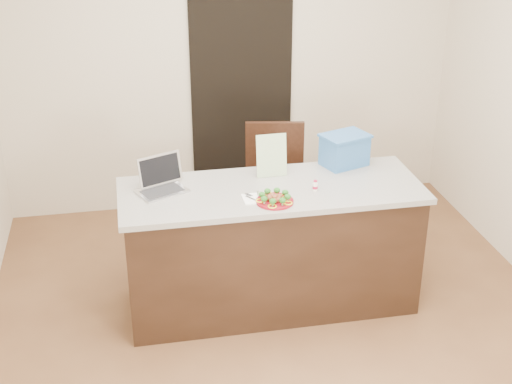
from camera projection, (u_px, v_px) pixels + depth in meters
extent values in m
plane|color=brown|center=(278.00, 322.00, 4.99)|extent=(4.00, 4.00, 0.00)
plane|color=beige|center=(230.00, 60.00, 6.19)|extent=(4.00, 0.00, 4.00)
plane|color=beige|center=(400.00, 334.00, 2.64)|extent=(4.00, 0.00, 4.00)
cube|color=black|center=(242.00, 98.00, 6.34)|extent=(0.90, 0.02, 2.00)
cube|color=black|center=(271.00, 249.00, 5.02)|extent=(2.00, 0.70, 0.88)
cube|color=beige|center=(271.00, 191.00, 4.83)|extent=(2.06, 0.76, 0.04)
cylinder|color=maroon|center=(275.00, 201.00, 4.61)|extent=(0.25, 0.25, 0.01)
torus|color=maroon|center=(275.00, 201.00, 4.61)|extent=(0.24, 0.24, 0.01)
sphere|color=brown|center=(275.00, 198.00, 4.60)|extent=(0.04, 0.04, 0.04)
sphere|color=brown|center=(275.00, 200.00, 4.57)|extent=(0.04, 0.04, 0.04)
sphere|color=brown|center=(278.00, 199.00, 4.58)|extent=(0.04, 0.04, 0.04)
sphere|color=brown|center=(280.00, 198.00, 4.59)|extent=(0.04, 0.04, 0.04)
sphere|color=brown|center=(279.00, 197.00, 4.61)|extent=(0.04, 0.04, 0.04)
sphere|color=brown|center=(277.00, 196.00, 4.63)|extent=(0.04, 0.04, 0.04)
sphere|color=brown|center=(274.00, 196.00, 4.63)|extent=(0.04, 0.04, 0.04)
sphere|color=brown|center=(272.00, 196.00, 4.62)|extent=(0.04, 0.04, 0.04)
sphere|color=brown|center=(270.00, 197.00, 4.61)|extent=(0.04, 0.04, 0.04)
sphere|color=brown|center=(270.00, 199.00, 4.59)|extent=(0.04, 0.04, 0.04)
ellipsoid|color=#1A5316|center=(267.00, 191.00, 4.66)|extent=(0.04, 0.04, 0.04)
ellipsoid|color=#1A5316|center=(262.00, 195.00, 4.61)|extent=(0.04, 0.04, 0.04)
ellipsoid|color=#1A5316|center=(264.00, 199.00, 4.55)|extent=(0.04, 0.04, 0.04)
ellipsoid|color=#1A5316|center=(273.00, 201.00, 4.52)|extent=(0.04, 0.04, 0.04)
ellipsoid|color=#1A5316|center=(282.00, 200.00, 4.53)|extent=(0.04, 0.04, 0.04)
ellipsoid|color=#1A5316|center=(288.00, 197.00, 4.58)|extent=(0.04, 0.04, 0.04)
ellipsoid|color=#1A5316|center=(285.00, 193.00, 4.64)|extent=(0.04, 0.04, 0.04)
ellipsoid|color=#1A5316|center=(277.00, 190.00, 4.67)|extent=(0.04, 0.04, 0.04)
torus|color=yellow|center=(268.00, 194.00, 4.69)|extent=(0.06, 0.06, 0.01)
torus|color=yellow|center=(260.00, 201.00, 4.60)|extent=(0.06, 0.06, 0.01)
torus|color=yellow|center=(272.00, 206.00, 4.52)|extent=(0.06, 0.06, 0.01)
torus|color=yellow|center=(288.00, 203.00, 4.57)|extent=(0.06, 0.06, 0.01)
torus|color=yellow|center=(285.00, 196.00, 4.67)|extent=(0.06, 0.06, 0.01)
cube|color=white|center=(255.00, 199.00, 4.66)|extent=(0.16, 0.16, 0.01)
cube|color=#BBBBC0|center=(253.00, 199.00, 4.64)|extent=(0.09, 0.12, 0.00)
cube|color=#BBBBC0|center=(251.00, 194.00, 4.70)|extent=(0.06, 0.07, 0.00)
cube|color=white|center=(261.00, 200.00, 4.63)|extent=(0.03, 0.09, 0.01)
cube|color=#BBBBC0|center=(259.00, 194.00, 4.70)|extent=(0.03, 0.10, 0.00)
cylinder|color=white|center=(315.00, 187.00, 4.77)|extent=(0.03, 0.03, 0.05)
cylinder|color=white|center=(315.00, 182.00, 4.76)|extent=(0.02, 0.02, 0.01)
cylinder|color=#B41339|center=(315.00, 181.00, 4.75)|extent=(0.03, 0.03, 0.01)
cylinder|color=#B41339|center=(315.00, 187.00, 4.77)|extent=(0.03, 0.03, 0.02)
cube|color=silver|center=(162.00, 191.00, 4.75)|extent=(0.38, 0.33, 0.01)
cube|color=silver|center=(160.00, 169.00, 4.80)|extent=(0.31, 0.18, 0.21)
cube|color=black|center=(160.00, 170.00, 4.80)|extent=(0.28, 0.15, 0.18)
cube|color=#262629|center=(162.00, 191.00, 4.74)|extent=(0.31, 0.25, 0.00)
cube|color=white|center=(272.00, 156.00, 4.94)|extent=(0.22, 0.05, 0.30)
cube|color=#2D61A3|center=(344.00, 151.00, 5.13)|extent=(0.36, 0.31, 0.22)
cube|color=#2D61A3|center=(345.00, 136.00, 5.08)|extent=(0.39, 0.33, 0.02)
cube|color=#351A10|center=(280.00, 197.00, 5.65)|extent=(0.54, 0.54, 0.04)
cube|color=#351A10|center=(275.00, 154.00, 5.72)|extent=(0.47, 0.13, 0.53)
cylinder|color=#351A10|center=(260.00, 239.00, 5.55)|extent=(0.04, 0.04, 0.50)
cylinder|color=#351A10|center=(310.00, 234.00, 5.62)|extent=(0.04, 0.04, 0.50)
cylinder|color=#351A10|center=(251.00, 216.00, 5.90)|extent=(0.04, 0.04, 0.50)
cylinder|color=#351A10|center=(297.00, 212.00, 5.97)|extent=(0.04, 0.04, 0.50)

